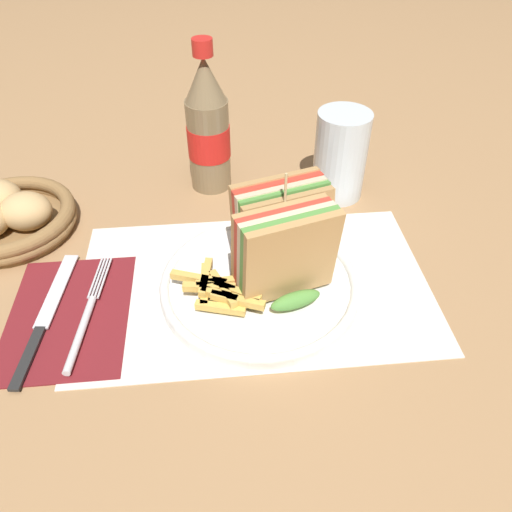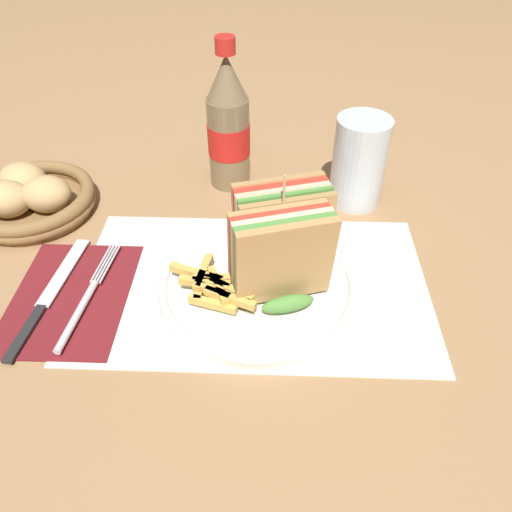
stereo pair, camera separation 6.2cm
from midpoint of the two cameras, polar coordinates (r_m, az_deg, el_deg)
name	(u,v)px [view 2 (the right image)]	position (r m, az deg, el deg)	size (l,w,h in m)	color
ground_plane	(258,279)	(0.64, 2.98, -2.81)	(4.00, 4.00, 0.00)	#9E754C
placemat	(253,284)	(0.64, 2.41, -3.39)	(0.44, 0.27, 0.00)	silver
plate_main	(255,284)	(0.62, 2.77, -3.39)	(0.25, 0.25, 0.02)	white
club_sandwich	(282,244)	(0.58, 6.01, 1.29)	(0.13, 0.14, 0.15)	tan
fries_pile	(213,285)	(0.59, -1.97, -3.50)	(0.11, 0.09, 0.02)	gold
napkin	(71,296)	(0.65, -17.93, -4.52)	(0.14, 0.20, 0.00)	maroon
fork	(83,303)	(0.63, -16.49, -5.36)	(0.03, 0.18, 0.01)	silver
knife	(49,295)	(0.66, -20.14, -4.33)	(0.04, 0.21, 0.00)	black
coke_bottle_near	(228,126)	(0.78, -0.83, 14.54)	(0.07, 0.07, 0.23)	#7A6647
glass_near	(358,167)	(0.77, 13.89, 9.72)	(0.08, 0.08, 0.14)	silver
bread_basket	(30,198)	(0.80, -22.45, 6.04)	(0.19, 0.19, 0.06)	olive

